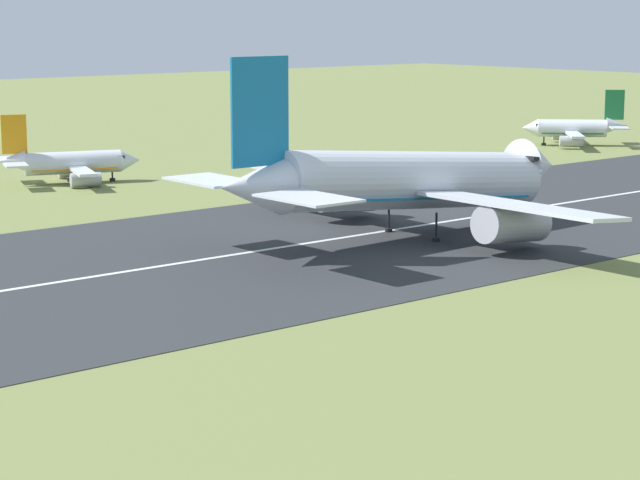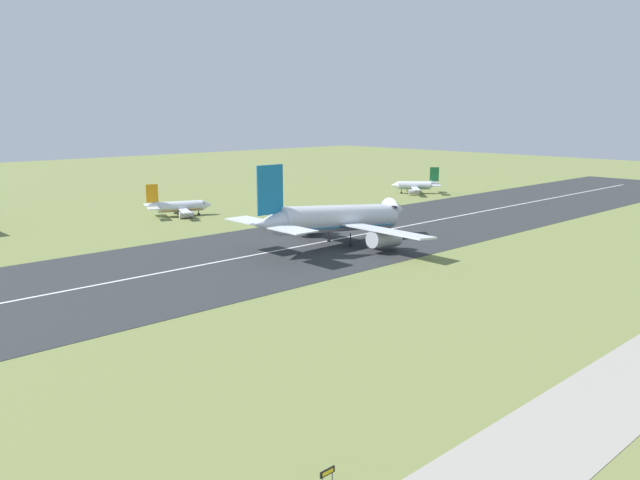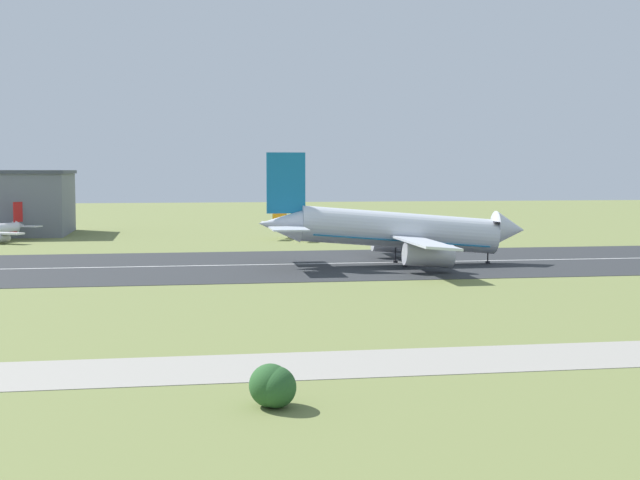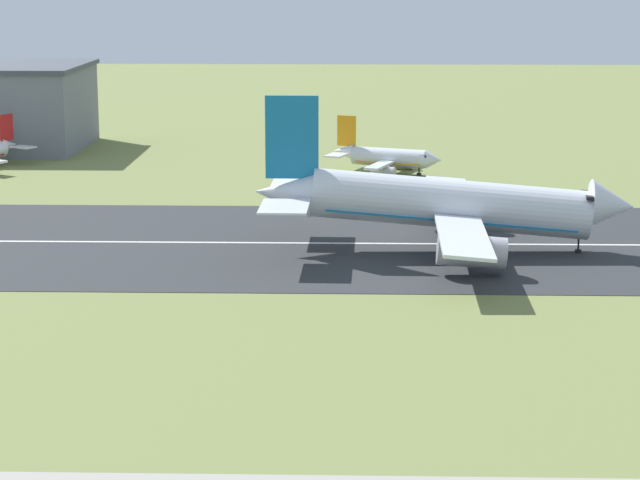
{
  "view_description": "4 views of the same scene",
  "coord_description": "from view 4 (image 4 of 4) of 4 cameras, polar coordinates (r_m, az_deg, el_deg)",
  "views": [
    {
      "loc": [
        -44.09,
        18.68,
        24.08
      ],
      "look_at": [
        17.96,
        91.13,
        6.48
      ],
      "focal_mm": 70.0,
      "sensor_mm": 36.0,
      "label": 1
    },
    {
      "loc": [
        -52.17,
        10.34,
        30.54
      ],
      "look_at": [
        24.24,
        92.33,
        7.56
      ],
      "focal_mm": 35.0,
      "sensor_mm": 36.0,
      "label": 2
    },
    {
      "loc": [
        9.9,
        -39.44,
        16.69
      ],
      "look_at": [
        31.83,
        92.8,
        6.22
      ],
      "focal_mm": 50.0,
      "sensor_mm": 36.0,
      "label": 3
    },
    {
      "loc": [
        37.12,
        -42.65,
        35.36
      ],
      "look_at": [
        33.6,
        84.26,
        7.63
      ],
      "focal_mm": 70.0,
      "sensor_mm": 36.0,
      "label": 4
    }
  ],
  "objects": [
    {
      "name": "airplane_parked_west",
      "position": [
        219.63,
        3.1,
        3.77
      ],
      "size": [
        21.08,
        20.9,
        9.92
      ],
      "color": "silver",
      "rests_on": "ground_plane"
    },
    {
      "name": "airplane_landing",
      "position": [
        158.61,
        5.83,
        1.58
      ],
      "size": [
        48.51,
        52.19,
        19.8
      ],
      "color": "silver",
      "rests_on": "ground_plane"
    },
    {
      "name": "runway_centreline",
      "position": [
        167.7,
        -11.24,
        -0.07
      ],
      "size": [
        451.91,
        0.7,
        0.01
      ],
      "primitive_type": "cube",
      "color": "silver",
      "rests_on": "runway_strip"
    },
    {
      "name": "runway_strip",
      "position": [
        167.7,
        -11.23,
        -0.08
      ],
      "size": [
        502.13,
        51.85,
        0.06
      ],
      "primitive_type": "cube",
      "color": "#2B2D30",
      "rests_on": "ground_plane"
    }
  ]
}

